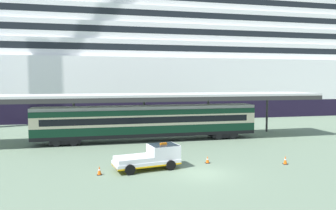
{
  "coord_description": "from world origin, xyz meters",
  "views": [
    {
      "loc": [
        -7.94,
        -22.67,
        7.13
      ],
      "look_at": [
        -0.61,
        9.72,
        4.5
      ],
      "focal_mm": 34.29,
      "sensor_mm": 36.0,
      "label": 1
    }
  ],
  "objects_px": {
    "train_carriage": "(148,121)",
    "service_truck": "(153,156)",
    "traffic_cone_mid": "(285,160)",
    "cruise_ship": "(145,46)",
    "traffic_cone_near": "(99,171)",
    "traffic_cone_far": "(208,160)"
  },
  "relations": [
    {
      "from": "cruise_ship",
      "to": "traffic_cone_near",
      "type": "bearing_deg",
      "value": -103.28
    },
    {
      "from": "train_carriage",
      "to": "traffic_cone_mid",
      "type": "height_order",
      "value": "train_carriage"
    },
    {
      "from": "cruise_ship",
      "to": "traffic_cone_far",
      "type": "distance_m",
      "value": 44.18
    },
    {
      "from": "train_carriage",
      "to": "traffic_cone_near",
      "type": "height_order",
      "value": "train_carriage"
    },
    {
      "from": "train_carriage",
      "to": "traffic_cone_far",
      "type": "height_order",
      "value": "train_carriage"
    },
    {
      "from": "traffic_cone_near",
      "to": "traffic_cone_far",
      "type": "height_order",
      "value": "traffic_cone_near"
    },
    {
      "from": "cruise_ship",
      "to": "service_truck",
      "type": "distance_m",
      "value": 44.94
    },
    {
      "from": "cruise_ship",
      "to": "train_carriage",
      "type": "xyz_separation_m",
      "value": [
        -4.51,
        -30.93,
        -11.85
      ]
    },
    {
      "from": "traffic_cone_near",
      "to": "traffic_cone_far",
      "type": "relative_size",
      "value": 1.12
    },
    {
      "from": "train_carriage",
      "to": "traffic_cone_mid",
      "type": "bearing_deg",
      "value": -53.06
    },
    {
      "from": "train_carriage",
      "to": "traffic_cone_far",
      "type": "relative_size",
      "value": 42.18
    },
    {
      "from": "cruise_ship",
      "to": "traffic_cone_near",
      "type": "height_order",
      "value": "cruise_ship"
    },
    {
      "from": "traffic_cone_far",
      "to": "cruise_ship",
      "type": "bearing_deg",
      "value": 88.42
    },
    {
      "from": "train_carriage",
      "to": "traffic_cone_near",
      "type": "distance_m",
      "value": 13.84
    },
    {
      "from": "cruise_ship",
      "to": "traffic_cone_mid",
      "type": "distance_m",
      "value": 46.15
    },
    {
      "from": "cruise_ship",
      "to": "service_truck",
      "type": "height_order",
      "value": "cruise_ship"
    },
    {
      "from": "service_truck",
      "to": "traffic_cone_near",
      "type": "xyz_separation_m",
      "value": [
        -4.21,
        -0.84,
        -0.66
      ]
    },
    {
      "from": "service_truck",
      "to": "cruise_ship",
      "type": "bearing_deg",
      "value": 81.93
    },
    {
      "from": "traffic_cone_near",
      "to": "train_carriage",
      "type": "bearing_deg",
      "value": 65.28
    },
    {
      "from": "traffic_cone_mid",
      "to": "service_truck",
      "type": "bearing_deg",
      "value": 173.89
    },
    {
      "from": "cruise_ship",
      "to": "traffic_cone_far",
      "type": "height_order",
      "value": "cruise_ship"
    },
    {
      "from": "train_carriage",
      "to": "service_truck",
      "type": "height_order",
      "value": "train_carriage"
    }
  ]
}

